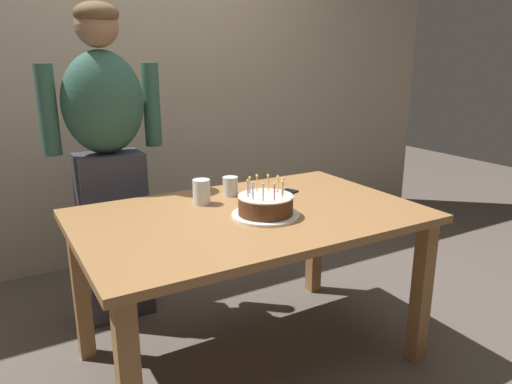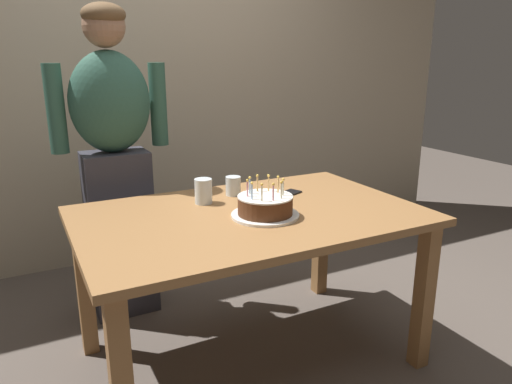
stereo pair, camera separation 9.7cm
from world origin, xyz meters
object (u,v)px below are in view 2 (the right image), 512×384
birthday_cake (265,207)px  water_glass_near (233,186)px  cell_phone (288,193)px  water_glass_far (203,191)px  person_man_bearded (115,161)px

birthday_cake → water_glass_near: 0.36m
water_glass_near → cell_phone: (0.25, -0.11, -0.04)m
water_glass_near → cell_phone: bearing=-24.4°
water_glass_near → water_glass_far: water_glass_far is taller
water_glass_far → water_glass_near: bearing=18.4°
water_glass_far → birthday_cake: bearing=-61.4°
water_glass_far → person_man_bearded: 0.61m
birthday_cake → water_glass_far: size_ratio=2.51×
water_glass_far → person_man_bearded: (-0.30, 0.52, 0.08)m
birthday_cake → cell_phone: size_ratio=2.05×
cell_phone → person_man_bearded: bearing=119.1°
water_glass_far → cell_phone: size_ratio=0.82×
birthday_cake → person_man_bearded: person_man_bearded is taller
birthday_cake → water_glass_near: (0.02, 0.36, 0.00)m
person_man_bearded → cell_phone: bearing=141.5°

